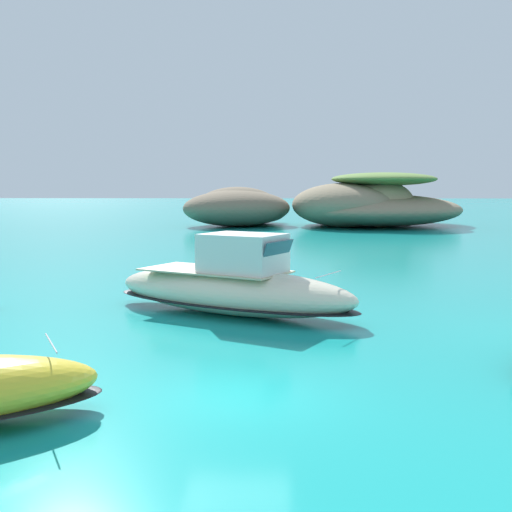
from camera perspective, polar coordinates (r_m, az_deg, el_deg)
ground_plane at (r=15.67m, az=-1.64°, el=-12.04°), size 400.00×400.00×0.00m
islet_large at (r=77.21m, az=9.43°, el=4.22°), size 26.56×26.28×6.12m
islet_small at (r=77.07m, az=-1.46°, el=4.15°), size 16.16×17.63×4.49m
motorboat_cream at (r=25.00m, az=-2.01°, el=-2.69°), size 10.62×7.68×3.06m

